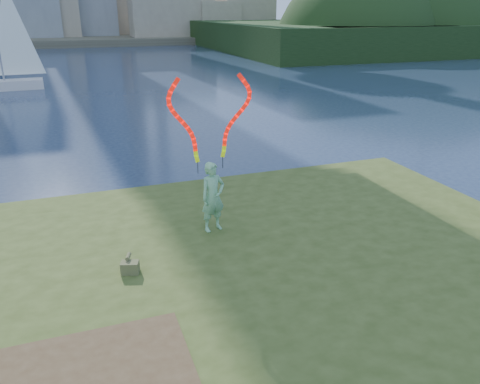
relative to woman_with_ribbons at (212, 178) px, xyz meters
name	(u,v)px	position (x,y,z in m)	size (l,w,h in m)	color
ground	(186,294)	(-1.10, -1.46, -2.19)	(320.00, 320.00, 0.00)	#1A2843
grassy_knoll	(215,346)	(-1.10, -3.75, -1.85)	(20.00, 18.00, 0.80)	#364418
far_shore	(73,37)	(-1.10, 93.54, -1.59)	(320.00, 40.00, 1.20)	#474234
wooded_hill	(437,44)	(58.47, 58.50, -2.04)	(78.00, 50.00, 63.00)	black
woman_with_ribbons	(212,178)	(0.00, 0.00, 0.00)	(2.05, 0.70, 4.15)	#16772F
canvas_bag	(130,267)	(-2.27, -1.43, -1.25)	(0.42, 0.48, 0.35)	brown
sailboat	(7,69)	(-7.49, 31.34, -0.63)	(6.04, 2.10, 9.12)	silver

